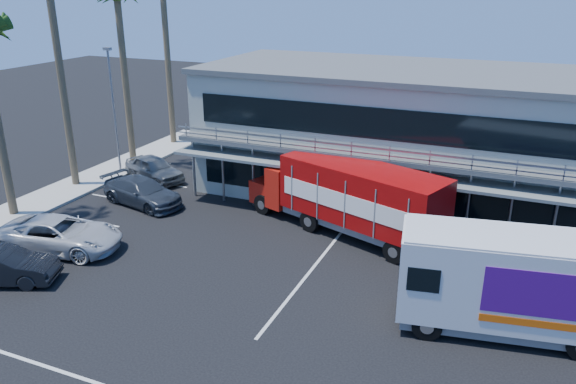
% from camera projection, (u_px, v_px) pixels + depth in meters
% --- Properties ---
extents(ground, '(120.00, 120.00, 0.00)m').
position_uv_depth(ground, '(232.00, 300.00, 22.19)').
color(ground, black).
rests_on(ground, ground).
extents(building, '(22.40, 12.00, 7.30)m').
position_uv_depth(building, '(397.00, 131.00, 32.69)').
color(building, '#A4A89A').
rests_on(building, ground).
extents(curb_strip, '(3.00, 32.00, 0.16)m').
position_uv_depth(curb_strip, '(55.00, 196.00, 32.81)').
color(curb_strip, '#A5A399').
rests_on(curb_strip, ground).
extents(palm_e, '(2.80, 2.80, 12.25)m').
position_uv_depth(palm_e, '(117.00, 3.00, 35.05)').
color(palm_e, brown).
rests_on(palm_e, ground).
extents(light_pole_far, '(0.50, 0.25, 8.09)m').
position_uv_depth(light_pole_far, '(114.00, 106.00, 35.28)').
color(light_pole_far, gray).
rests_on(light_pole_far, ground).
extents(red_truck, '(11.03, 6.01, 3.65)m').
position_uv_depth(red_truck, '(349.00, 196.00, 27.45)').
color(red_truck, '#B4180E').
rests_on(red_truck, ground).
extents(white_van, '(7.96, 3.86, 3.73)m').
position_uv_depth(white_van, '(511.00, 282.00, 19.57)').
color(white_van, silver).
rests_on(white_van, ground).
extents(parked_car_b, '(4.77, 3.18, 1.49)m').
position_uv_depth(parked_car_b, '(2.00, 266.00, 23.28)').
color(parked_car_b, black).
rests_on(parked_car_b, ground).
extents(parked_car_c, '(6.19, 3.88, 1.60)m').
position_uv_depth(parked_car_c, '(59.00, 235.00, 26.07)').
color(parked_car_c, silver).
rests_on(parked_car_c, ground).
extents(parked_car_d, '(5.47, 3.16, 1.49)m').
position_uv_depth(parked_car_d, '(142.00, 192.00, 31.50)').
color(parked_car_d, '#2C323B').
rests_on(parked_car_d, ground).
extents(parked_car_e, '(4.89, 3.26, 1.55)m').
position_uv_depth(parked_car_e, '(154.00, 168.00, 35.38)').
color(parked_car_e, slate).
rests_on(parked_car_e, ground).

